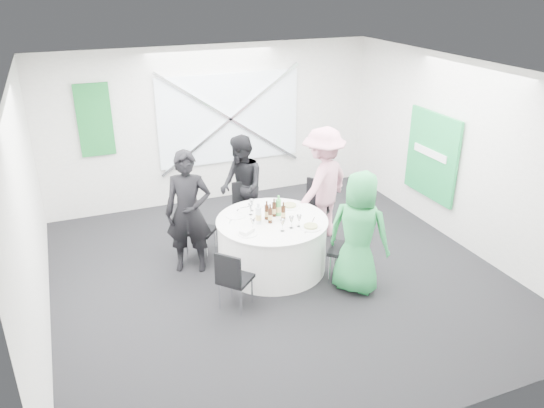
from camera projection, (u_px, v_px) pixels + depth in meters
name	position (u px, v px, depth m)	size (l,w,h in m)	color
floor	(277.00, 274.00, 7.49)	(6.00, 6.00, 0.00)	black
ceiling	(278.00, 73.00, 6.36)	(6.00, 6.00, 0.00)	silver
wall_back	(213.00, 125.00, 9.47)	(6.00, 6.00, 0.00)	silver
wall_front	(417.00, 304.00, 4.38)	(6.00, 6.00, 0.00)	silver
wall_left	(29.00, 219.00, 5.89)	(6.00, 6.00, 0.00)	silver
wall_right	(462.00, 154.00, 7.95)	(6.00, 6.00, 0.00)	silver
window_panel	(230.00, 118.00, 9.49)	(2.60, 0.03, 1.60)	silver
window_brace_a	(230.00, 119.00, 9.46)	(0.05, 0.05, 3.16)	silver
window_brace_b	(230.00, 119.00, 9.46)	(0.05, 0.05, 3.16)	silver
green_banner	(95.00, 120.00, 8.61)	(0.55, 0.04, 1.20)	#146624
green_sign	(432.00, 156.00, 8.52)	(0.05, 1.20, 1.40)	#1B9748
banquet_table	(272.00, 244.00, 7.50)	(1.56, 1.56, 0.76)	silver
chair_back	(247.00, 206.00, 8.36)	(0.41, 0.42, 0.91)	black
chair_back_left	(195.00, 225.00, 7.79)	(0.55, 0.55, 0.86)	black
chair_back_right	(314.00, 205.00, 8.32)	(0.60, 0.59, 0.94)	black
chair_front_right	(353.00, 245.00, 7.10)	(0.62, 0.62, 0.96)	black
chair_front_left	(232.00, 276.00, 6.52)	(0.53, 0.53, 0.82)	black
person_man_back_left	(188.00, 212.00, 7.29)	(0.64, 0.42, 1.76)	black
person_man_back	(242.00, 187.00, 8.33)	(0.79, 0.44, 1.63)	black
person_woman_pink	(323.00, 184.00, 8.20)	(1.16, 0.54, 1.80)	pink
person_woman_green	(359.00, 233.00, 6.82)	(0.81, 0.53, 1.66)	green
plate_back	(262.00, 203.00, 7.85)	(0.26, 0.26, 0.01)	white
plate_back_left	(236.00, 216.00, 7.46)	(0.27, 0.27, 0.01)	white
plate_back_right	(290.00, 206.00, 7.75)	(0.29, 0.29, 0.04)	white
plate_front_right	(311.00, 227.00, 7.11)	(0.29, 0.29, 0.04)	white
plate_front_left	(248.00, 234.00, 6.95)	(0.26, 0.26, 0.01)	white
napkin	(246.00, 231.00, 6.94)	(0.17, 0.12, 0.05)	silver
beer_bottle_a	(267.00, 212.00, 7.33)	(0.06, 0.06, 0.27)	#321609
beer_bottle_b	(274.00, 210.00, 7.42)	(0.06, 0.06, 0.27)	#321609
beer_bottle_c	(283.00, 213.00, 7.32)	(0.06, 0.06, 0.26)	#321609
beer_bottle_d	(270.00, 216.00, 7.22)	(0.06, 0.06, 0.28)	#321609
green_water_bottle	(279.00, 208.00, 7.44)	(0.08, 0.08, 0.30)	green
clear_water_bottle	(258.00, 216.00, 7.20)	(0.08, 0.08, 0.30)	silver
wine_glass_a	(299.00, 218.00, 7.11)	(0.07, 0.07, 0.17)	white
wine_glass_b	(251.00, 207.00, 7.45)	(0.07, 0.07, 0.17)	white
wine_glass_c	(251.00, 203.00, 7.58)	(0.07, 0.07, 0.17)	white
wine_glass_d	(278.00, 202.00, 7.60)	(0.07, 0.07, 0.17)	white
wine_glass_e	(282.00, 223.00, 6.98)	(0.07, 0.07, 0.17)	white
wine_glass_f	(291.00, 220.00, 7.07)	(0.07, 0.07, 0.17)	white
wine_glass_g	(253.00, 221.00, 7.02)	(0.07, 0.07, 0.17)	white
fork_a	(237.00, 211.00, 7.60)	(0.01, 0.15, 0.01)	silver
knife_a	(230.00, 221.00, 7.31)	(0.01, 0.15, 0.01)	silver
fork_b	(270.00, 203.00, 7.88)	(0.01, 0.15, 0.01)	silver
knife_b	(245.00, 207.00, 7.73)	(0.01, 0.15, 0.01)	silver
fork_c	(307.00, 231.00, 7.03)	(0.01, 0.15, 0.01)	silver
knife_c	(313.00, 219.00, 7.35)	(0.01, 0.15, 0.01)	silver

